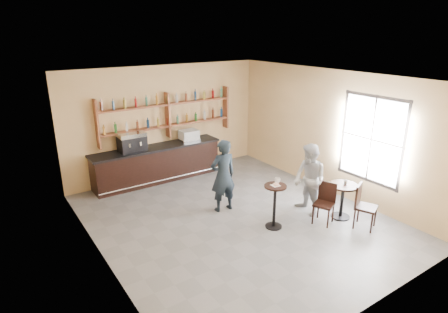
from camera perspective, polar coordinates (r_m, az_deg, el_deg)
floor at (r=8.73m, az=1.88°, el=-9.46°), size 7.00×7.00×0.00m
ceiling at (r=7.73m, az=2.14°, el=11.89°), size 7.00×7.00×0.00m
wall_back at (r=11.00m, az=-8.82°, el=5.32°), size 7.00×0.00×7.00m
wall_front at (r=5.86m, az=22.80°, el=-8.45°), size 7.00×0.00×7.00m
wall_left at (r=6.87m, az=-18.73°, el=-3.89°), size 0.00×7.00×7.00m
wall_right at (r=10.08m, az=15.96°, el=3.56°), size 0.00×7.00×7.00m
window_pane at (r=9.36m, az=21.55°, el=2.43°), size 0.00×2.00×2.00m
window_frame at (r=9.36m, az=21.53°, el=2.42°), size 0.04×1.70×2.10m
shelf_unit at (r=10.84m, az=-8.58°, el=6.27°), size 4.00×0.26×1.40m
liquor_bottles at (r=10.80m, az=-8.62°, el=7.15°), size 3.68×0.10×1.00m
bar_counter at (r=10.81m, az=-10.09°, el=-1.06°), size 3.73×0.73×1.01m
espresso_machine at (r=10.33m, az=-13.84°, el=2.17°), size 0.71×0.47×0.50m
pastry_case at (r=11.04m, az=-5.38°, el=3.22°), size 0.58×0.49×0.32m
pedestal_table at (r=8.24m, az=7.69°, el=-7.56°), size 0.51×0.51×0.99m
napkin at (r=8.03m, az=7.85°, el=-4.38°), size 0.18×0.18×0.00m
donut at (r=8.02m, az=7.96°, el=-4.22°), size 0.14×0.14×0.05m
cup_pedestal at (r=8.17m, az=8.13°, el=-3.61°), size 0.17×0.17×0.10m
man_main at (r=8.77m, az=-0.16°, el=-2.95°), size 0.67×0.47×1.76m
cafe_table at (r=9.02m, az=17.52°, el=-6.49°), size 0.81×0.81×0.82m
cup_cafe at (r=8.88m, az=18.01°, el=-3.76°), size 0.11×0.11×0.09m
chair_west at (r=8.63m, az=14.99°, el=-7.00°), size 0.53×0.53×0.93m
chair_south at (r=8.71m, az=20.85°, el=-7.20°), size 0.56×0.56×0.99m
patron_second at (r=8.84m, az=12.88°, el=-3.50°), size 0.75×0.91×1.69m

